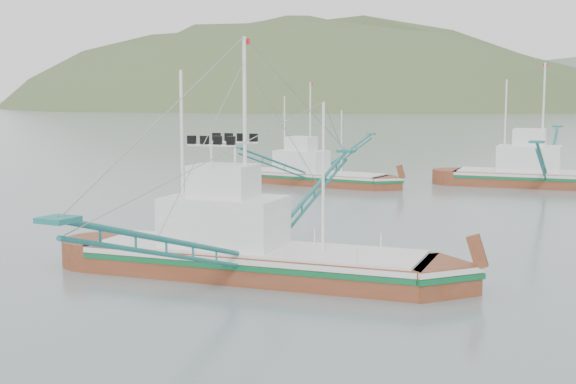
% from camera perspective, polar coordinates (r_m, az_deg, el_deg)
% --- Properties ---
extents(ground, '(1200.00, 1200.00, 0.00)m').
position_cam_1_polar(ground, '(32.49, -4.90, -6.77)').
color(ground, slate).
rests_on(ground, ground).
extents(main_boat, '(15.16, 26.70, 10.85)m').
position_cam_1_polar(main_boat, '(33.97, -2.63, -3.22)').
color(main_boat, maroon).
rests_on(main_boat, ground).
extents(bg_boat_left, '(12.87, 23.01, 9.31)m').
position_cam_1_polar(bg_boat_left, '(68.26, 1.75, 1.60)').
color(bg_boat_left, maroon).
rests_on(bg_boat_left, ground).
extents(bg_boat_far, '(15.40, 27.19, 11.04)m').
position_cam_1_polar(bg_boat_far, '(69.74, 17.80, 1.66)').
color(bg_boat_far, maroon).
rests_on(bg_boat_far, ground).
extents(headland_left, '(448.00, 308.00, 210.00)m').
position_cam_1_polar(headland_left, '(433.97, 0.35, 6.02)').
color(headland_left, '#41562C').
rests_on(headland_left, ground).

